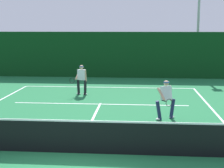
{
  "coord_description": "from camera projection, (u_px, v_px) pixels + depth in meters",
  "views": [
    {
      "loc": [
        1.78,
        -9.1,
        3.65
      ],
      "look_at": [
        0.58,
        6.09,
        1.0
      ],
      "focal_mm": 53.34,
      "sensor_mm": 36.0,
      "label": 1
    }
  ],
  "objects": [
    {
      "name": "tennis_net",
      "position": [
        76.0,
        136.0,
        9.61
      ],
      "size": [
        11.18,
        0.09,
        1.06
      ],
      "color": "#1E4723",
      "rests_on": "ground_plane"
    },
    {
      "name": "player_far",
      "position": [
        81.0,
        79.0,
        17.83
      ],
      "size": [
        0.91,
        0.87,
        1.61
      ],
      "rotation": [
        0.0,
        0.0,
        2.87
      ],
      "color": "black",
      "rests_on": "ground_plane"
    },
    {
      "name": "tennis_ball",
      "position": [
        65.0,
        122.0,
        12.72
      ],
      "size": [
        0.07,
        0.07,
        0.07
      ],
      "primitive_type": "sphere",
      "color": "#D1E033",
      "rests_on": "ground_plane"
    },
    {
      "name": "court_line_baseline_far",
      "position": [
        108.0,
        87.0,
        20.15
      ],
      "size": [
        10.2,
        0.1,
        0.01
      ],
      "primitive_type": "cube",
      "color": "white",
      "rests_on": "ground_plane"
    },
    {
      "name": "back_fence_windscreen",
      "position": [
        113.0,
        55.0,
        23.78
      ],
      "size": [
        22.37,
        0.12,
        3.27
      ],
      "primitive_type": "cube",
      "color": "#0B3614",
      "rests_on": "ground_plane"
    },
    {
      "name": "ground_plane",
      "position": [
        76.0,
        153.0,
        9.7
      ],
      "size": [
        80.0,
        80.0,
        0.0
      ],
      "primitive_type": "plane",
      "color": "#20723F"
    },
    {
      "name": "light_pole",
      "position": [
        199.0,
        15.0,
        24.72
      ],
      "size": [
        0.55,
        0.44,
        7.32
      ],
      "color": "#9EA39E",
      "rests_on": "ground_plane"
    },
    {
      "name": "player_near",
      "position": [
        166.0,
        98.0,
        13.08
      ],
      "size": [
        0.86,
        1.02,
        1.57
      ],
      "rotation": [
        0.0,
        0.0,
        3.68
      ],
      "color": "#1E234C",
      "rests_on": "ground_plane"
    },
    {
      "name": "court_line_service",
      "position": [
        100.0,
        104.0,
        15.8
      ],
      "size": [
        8.32,
        0.1,
        0.01
      ],
      "primitive_type": "cube",
      "color": "white",
      "rests_on": "ground_plane"
    },
    {
      "name": "court_line_centre",
      "position": [
        91.0,
        122.0,
        12.84
      ],
      "size": [
        0.1,
        6.4,
        0.01
      ],
      "primitive_type": "cube",
      "color": "white",
      "rests_on": "ground_plane"
    }
  ]
}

